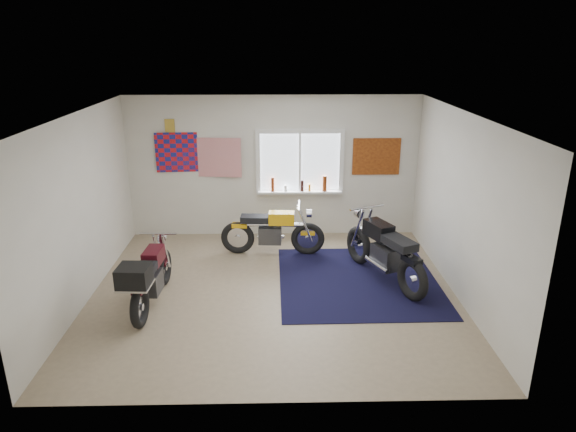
{
  "coord_description": "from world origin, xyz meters",
  "views": [
    {
      "loc": [
        0.06,
        -7.01,
        3.69
      ],
      "look_at": [
        0.23,
        0.4,
        1.1
      ],
      "focal_mm": 32.0,
      "sensor_mm": 36.0,
      "label": 1
    }
  ],
  "objects_px": {
    "black_chrome_bike": "(384,252)",
    "maroon_tourer": "(149,278)",
    "yellow_triumph": "(272,232)",
    "navy_rug": "(358,280)"
  },
  "relations": [
    {
      "from": "navy_rug",
      "to": "maroon_tourer",
      "type": "relative_size",
      "value": 1.42
    },
    {
      "from": "black_chrome_bike",
      "to": "navy_rug",
      "type": "bearing_deg",
      "value": 71.12
    },
    {
      "from": "navy_rug",
      "to": "maroon_tourer",
      "type": "bearing_deg",
      "value": -165.45
    },
    {
      "from": "navy_rug",
      "to": "maroon_tourer",
      "type": "xyz_separation_m",
      "value": [
        -3.11,
        -0.81,
        0.48
      ]
    },
    {
      "from": "navy_rug",
      "to": "yellow_triumph",
      "type": "distance_m",
      "value": 1.83
    },
    {
      "from": "black_chrome_bike",
      "to": "maroon_tourer",
      "type": "height_order",
      "value": "black_chrome_bike"
    },
    {
      "from": "maroon_tourer",
      "to": "yellow_triumph",
      "type": "bearing_deg",
      "value": -38.82
    },
    {
      "from": "yellow_triumph",
      "to": "black_chrome_bike",
      "type": "bearing_deg",
      "value": -28.26
    },
    {
      "from": "navy_rug",
      "to": "yellow_triumph",
      "type": "bearing_deg",
      "value": 140.64
    },
    {
      "from": "navy_rug",
      "to": "maroon_tourer",
      "type": "height_order",
      "value": "maroon_tourer"
    }
  ]
}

